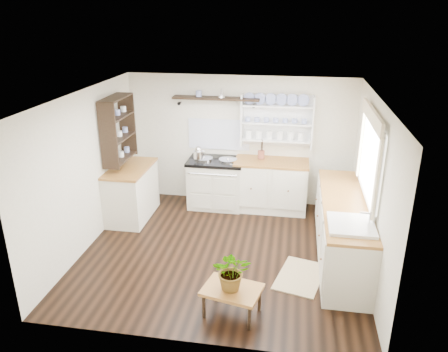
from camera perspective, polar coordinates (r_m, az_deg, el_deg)
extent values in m
cube|color=black|center=(6.54, -0.30, -9.82)|extent=(4.00, 3.80, 0.01)
cube|color=beige|center=(7.81, 2.05, 4.65)|extent=(4.00, 0.02, 2.30)
cube|color=beige|center=(6.05, 18.71, -1.53)|extent=(0.02, 3.80, 2.30)
cube|color=beige|center=(6.65, -17.57, 0.65)|extent=(0.02, 3.80, 2.30)
cube|color=white|center=(5.71, -0.35, 10.39)|extent=(4.00, 3.80, 0.01)
cube|color=white|center=(6.06, 18.53, 2.09)|extent=(0.04, 1.40, 1.00)
cube|color=white|center=(6.06, 18.34, 2.10)|extent=(0.02, 1.50, 1.10)
cube|color=beige|center=(5.90, 18.79, 7.44)|extent=(0.04, 1.55, 0.18)
cube|color=beige|center=(7.80, -1.06, -1.10)|extent=(0.94, 0.61, 0.82)
cube|color=black|center=(7.65, -1.08, 1.94)|extent=(0.98, 0.65, 0.05)
cylinder|color=silver|center=(7.67, -2.67, 2.30)|extent=(0.32, 0.32, 0.03)
cylinder|color=silver|center=(7.60, 0.52, 2.13)|extent=(0.32, 0.32, 0.03)
cylinder|color=silver|center=(7.37, -1.56, 0.19)|extent=(0.84, 0.02, 0.02)
cube|color=beige|center=(7.71, 6.11, -1.27)|extent=(1.25, 0.60, 0.88)
cube|color=brown|center=(7.56, 6.24, 1.81)|extent=(1.27, 0.63, 0.04)
cube|color=beige|center=(6.39, 15.17, -6.93)|extent=(0.60, 2.40, 0.88)
cube|color=brown|center=(6.20, 15.56, -3.33)|extent=(0.62, 2.43, 0.04)
cube|color=white|center=(5.56, 16.17, -7.25)|extent=(0.55, 0.60, 0.28)
cylinder|color=silver|center=(5.50, 18.45, -5.50)|extent=(0.02, 0.02, 0.22)
cube|color=beige|center=(7.54, -11.96, -2.15)|extent=(0.60, 1.10, 0.88)
cube|color=brown|center=(7.39, -12.22, 0.98)|extent=(0.62, 1.13, 0.04)
cube|color=white|center=(7.63, 6.95, 7.23)|extent=(1.20, 0.03, 0.90)
cube|color=white|center=(7.55, 6.92, 7.07)|extent=(1.20, 0.22, 0.02)
cylinder|color=navy|center=(7.49, 7.01, 9.09)|extent=(0.20, 0.02, 0.20)
cube|color=black|center=(7.56, -1.06, 10.12)|extent=(1.50, 0.24, 0.04)
cone|color=black|center=(7.79, -5.73, 9.53)|extent=(0.06, 0.20, 0.06)
cone|color=black|center=(7.56, 3.96, 9.23)|extent=(0.06, 0.20, 0.06)
cube|color=black|center=(7.24, -13.66, 6.02)|extent=(0.28, 0.80, 1.05)
cylinder|color=brown|center=(7.61, 4.87, 2.80)|extent=(0.12, 0.12, 0.14)
cube|color=brown|center=(5.18, 1.06, -14.64)|extent=(0.74, 0.60, 0.04)
cylinder|color=black|center=(5.24, -2.66, -16.62)|extent=(0.04, 0.04, 0.31)
cylinder|color=black|center=(5.51, -1.02, -14.47)|extent=(0.04, 0.04, 0.31)
cylinder|color=black|center=(5.08, 3.33, -18.05)|extent=(0.04, 0.04, 0.31)
cylinder|color=black|center=(5.36, 4.65, -15.73)|extent=(0.04, 0.04, 0.31)
imported|color=#3F7233|center=(5.04, 1.08, -12.27)|extent=(0.46, 0.41, 0.47)
cube|color=#977B57|center=(6.07, 9.90, -12.78)|extent=(0.74, 0.96, 0.02)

